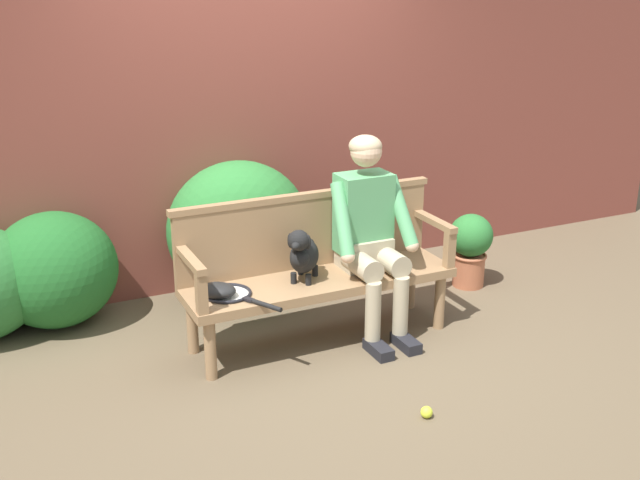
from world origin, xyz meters
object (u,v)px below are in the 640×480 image
at_px(tennis_racket, 231,294).
at_px(potted_plant, 470,246).
at_px(baseball_glove, 218,291).
at_px(garden_bench, 320,286).
at_px(person_seated, 369,229).
at_px(dog_on_bench, 303,254).
at_px(tennis_ball, 427,412).

distance_m(tennis_racket, potted_plant, 2.05).
bearing_deg(baseball_glove, garden_bench, 40.75).
xyz_separation_m(person_seated, dog_on_bench, (-0.47, -0.00, -0.09)).
height_order(person_seated, tennis_ball, person_seated).
bearing_deg(dog_on_bench, tennis_ball, -77.13).
xyz_separation_m(garden_bench, potted_plant, (1.41, 0.34, -0.06)).
xyz_separation_m(tennis_racket, potted_plant, (2.01, 0.38, -0.13)).
height_order(garden_bench, person_seated, person_seated).
bearing_deg(potted_plant, baseball_glove, -170.05).
height_order(baseball_glove, tennis_ball, baseball_glove).
distance_m(person_seated, baseball_glove, 1.05).
bearing_deg(person_seated, baseball_glove, -179.01).
bearing_deg(tennis_racket, person_seated, 1.71).
height_order(dog_on_bench, tennis_racket, dog_on_bench).
relative_size(dog_on_bench, tennis_racket, 0.64).
bearing_deg(garden_bench, baseball_glove, -177.68).
bearing_deg(tennis_racket, potted_plant, 10.61).
xyz_separation_m(dog_on_bench, tennis_racket, (-0.48, -0.02, -0.17)).
relative_size(dog_on_bench, baseball_glove, 1.66).
relative_size(baseball_glove, potted_plant, 0.39).
bearing_deg(tennis_ball, garden_bench, 96.33).
relative_size(person_seated, tennis_racket, 2.29).
relative_size(person_seated, dog_on_bench, 3.58).
relative_size(tennis_racket, tennis_ball, 8.63).
height_order(tennis_racket, potted_plant, potted_plant).
bearing_deg(tennis_ball, person_seated, 78.36).
bearing_deg(potted_plant, person_seated, -161.87).
relative_size(garden_bench, dog_on_bench, 4.79).
bearing_deg(tennis_racket, baseball_glove, 172.22).
bearing_deg(baseball_glove, dog_on_bench, 39.76).
relative_size(garden_bench, baseball_glove, 7.95).
height_order(baseball_glove, potted_plant, potted_plant).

